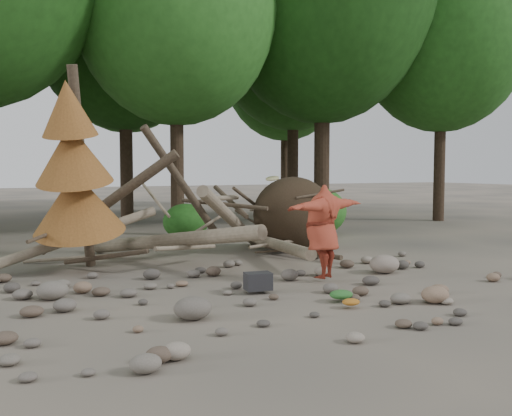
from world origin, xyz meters
name	(u,v)px	position (x,y,z in m)	size (l,w,h in m)	color
ground	(286,291)	(0.00, 0.00, 0.00)	(120.00, 120.00, 0.00)	#514C44
deadfall_pile	(275,216)	(2.02, 4.24, 0.95)	(8.55, 5.24, 3.30)	#332619
dead_conifer	(75,173)	(-3.12, 3.37, 2.11)	(2.06, 2.16, 4.35)	#4C3F30
bush_mid	(186,222)	(0.80, 7.80, 0.56)	(1.40, 1.40, 1.12)	#24601B
bush_right	(316,211)	(5.00, 7.00, 0.80)	(2.00, 2.00, 1.60)	#2E7123
frisbee_thrower	(323,231)	(1.05, 0.43, 0.99)	(2.31, 1.35, 1.99)	#993422
backpack	(258,285)	(-0.52, 0.07, 0.15)	(0.46, 0.31, 0.31)	black
cloth_green	(341,298)	(0.42, -1.13, 0.08)	(0.40, 0.33, 0.15)	#275F26
cloth_orange	(351,305)	(0.31, -1.55, 0.05)	(0.29, 0.24, 0.11)	#9F5E1B
boulder_front_left	(193,308)	(-2.15, -1.09, 0.17)	(0.56, 0.51, 0.34)	#605950
boulder_front_right	(435,295)	(1.76, -1.86, 0.14)	(0.47, 0.42, 0.28)	#836852
boulder_mid_right	(384,264)	(2.72, 0.64, 0.19)	(0.65, 0.58, 0.39)	gray
boulder_mid_left	(53,290)	(-3.84, 1.15, 0.16)	(0.53, 0.47, 0.32)	#696259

